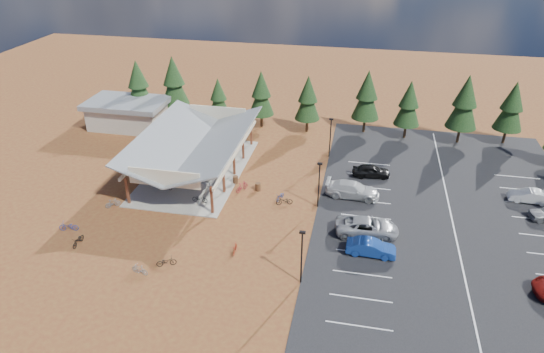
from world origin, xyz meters
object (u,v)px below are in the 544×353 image
object	(u,v)px
outbuilding	(128,113)
bike_10	(69,226)
lamp_post_1	(319,182)
bike_9	(113,203)
bike_16	(284,201)
lamp_post_0	(302,253)
bike_12	(166,261)
car_3	(353,190)
car_4	(371,171)
trash_bin_1	(258,187)
lamp_post_2	(330,135)
car_9	(529,196)
bike_4	(200,199)
bike_13	(140,269)
bike_7	(230,151)
bike_1	(174,183)
bike_3	(187,148)
bike_15	(242,187)
bike_2	(184,153)
bike_5	(207,186)
car_2	(367,227)
bike_14	(280,196)
bike_pavilion	(195,142)
bike_11	(235,248)
bike_6	(214,168)
car_1	(371,248)
trash_bin_0	(236,180)

from	to	relation	value
outbuilding	bike_10	distance (m)	25.88
lamp_post_1	bike_9	bearing A→B (deg)	-168.32
bike_16	lamp_post_0	bearing A→B (deg)	-2.28
bike_12	lamp_post_1	bearing A→B (deg)	-68.56
car_3	car_4	size ratio (longest dim) A/B	1.35
trash_bin_1	bike_16	xyz separation A→B (m)	(3.39, -2.35, 0.01)
lamp_post_2	car_9	size ratio (longest dim) A/B	1.23
bike_4	bike_13	bearing A→B (deg)	176.48
car_4	bike_7	bearing A→B (deg)	76.40
bike_1	bike_12	bearing A→B (deg)	-150.42
bike_3	bike_9	world-z (taller)	bike_3
bike_15	lamp_post_2	bearing A→B (deg)	-101.31
lamp_post_1	bike_7	bearing A→B (deg)	140.94
bike_2	bike_5	xyz separation A→B (m)	(5.47, -7.50, 0.14)
bike_1	bike_2	xyz separation A→B (m)	(-1.55, 7.45, -0.05)
bike_9	car_2	world-z (taller)	car_2
lamp_post_0	car_3	xyz separation A→B (m)	(3.41, 14.73, -2.10)
bike_10	bike_15	world-z (taller)	bike_15
bike_14	car_2	world-z (taller)	car_2
bike_pavilion	bike_11	xyz separation A→B (m)	(8.58, -14.22, -3.38)
bike_6	bike_10	xyz separation A→B (m)	(-10.14, -14.31, -0.09)
bike_5	car_2	xyz separation A→B (m)	(17.48, -4.76, 0.22)
car_2	lamp_post_1	bearing A→B (deg)	46.74
bike_7	car_3	world-z (taller)	car_3
lamp_post_1	bike_16	size ratio (longest dim) A/B	2.93
bike_2	bike_10	xyz separation A→B (m)	(-5.25, -17.38, -0.03)
bike_4	bike_12	world-z (taller)	bike_4
bike_pavilion	outbuilding	bearing A→B (deg)	141.84
bike_1	trash_bin_1	bearing A→B (deg)	-71.93
trash_bin_1	car_4	bearing A→B (deg)	25.06
car_4	bike_14	bearing A→B (deg)	121.01
bike_11	bike_16	bearing A→B (deg)	69.52
bike_2	bike_4	size ratio (longest dim) A/B	0.94
outbuilding	bike_12	distance (m)	33.11
trash_bin_1	bike_4	size ratio (longest dim) A/B	0.53
car_3	lamp_post_0	bearing A→B (deg)	170.58
lamp_post_2	car_4	size ratio (longest dim) A/B	1.20
bike_pavilion	lamp_post_0	bearing A→B (deg)	-48.58
lamp_post_0	lamp_post_2	bearing A→B (deg)	90.00
bike_12	car_1	distance (m)	18.11
lamp_post_0	bike_pavilion	bearing A→B (deg)	131.42
bike_pavilion	car_1	world-z (taller)	bike_pavilion
bike_2	car_4	size ratio (longest dim) A/B	0.37
car_2	bike_2	bearing A→B (deg)	56.69
bike_pavilion	outbuilding	distance (m)	17.89
bike_1	car_9	distance (m)	38.33
bike_pavilion	car_3	size ratio (longest dim) A/B	3.37
lamp_post_1	bike_13	distance (m)	19.45
trash_bin_0	car_2	xyz separation A→B (m)	(14.87, -7.07, 0.42)
car_9	car_4	bearing A→B (deg)	-94.65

